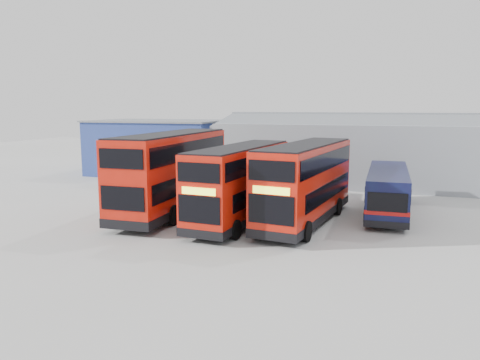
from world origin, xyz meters
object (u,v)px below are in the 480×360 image
single_decker_blue (387,192)px  panel_van (124,170)px  double_decker_centre (240,184)px  office_block (160,147)px  double_decker_left (172,173)px  maintenance_shed (403,152)px  double_decker_right (306,184)px

single_decker_blue → panel_van: bearing=-14.5°
double_decker_centre → panel_van: size_ratio=2.26×
office_block → panel_van: office_block is taller
single_decker_blue → double_decker_centre: bearing=30.4°
double_decker_left → panel_van: 12.95m
double_decker_centre → maintenance_shed: bearing=67.8°
office_block → single_decker_blue: office_block is taller
office_block → single_decker_blue: 23.74m
double_decker_centre → office_block: bearing=134.5°
double_decker_left → double_decker_centre: double_decker_left is taller
double_decker_left → double_decker_centre: size_ratio=1.13×
double_decker_right → single_decker_blue: 5.80m
office_block → panel_van: (-0.44, -5.70, -1.48)m
office_block → double_decker_centre: bearing=-49.5°
double_decker_centre → double_decker_right: (3.50, 0.88, 0.08)m
double_decker_left → double_decker_right: bearing=178.9°
panel_van → single_decker_blue: bearing=-13.3°
office_block → double_decker_centre: office_block is taller
office_block → panel_van: size_ratio=2.73×
double_decker_centre → single_decker_blue: 9.12m
panel_van → double_decker_right: bearing=-27.4°
double_decker_right → panel_van: double_decker_right is taller
maintenance_shed → double_decker_left: bearing=-128.4°
maintenance_shed → panel_van: maintenance_shed is taller
maintenance_shed → panel_van: 23.77m
double_decker_right → panel_van: size_ratio=2.36×
double_decker_centre → panel_van: double_decker_centre is taller
double_decker_centre → double_decker_right: size_ratio=0.96×
maintenance_shed → single_decker_blue: size_ratio=3.09×
double_decker_centre → panel_van: bearing=148.3°
double_decker_right → single_decker_blue: size_ratio=1.08×
single_decker_blue → double_decker_right: bearing=41.1°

